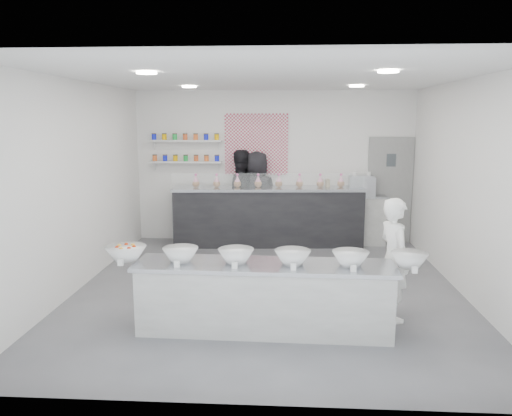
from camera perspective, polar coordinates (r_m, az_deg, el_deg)
The scene contains 26 objects.
floor at distance 7.37m, azimuth 1.36°, elevation -9.24°, with size 6.00×6.00×0.00m, color #515156.
ceiling at distance 6.98m, azimuth 1.47°, elevation 14.69°, with size 6.00×6.00×0.00m, color white.
back_wall at distance 10.00m, azimuth 2.04°, elevation 4.71°, with size 5.50×5.50×0.00m, color white.
left_wall at distance 7.63m, azimuth -19.72°, elevation 2.42°, with size 6.00×6.00×0.00m, color white.
right_wall at distance 7.45m, azimuth 23.08°, elevation 2.02°, with size 6.00×6.00×0.00m, color white.
back_door at distance 10.23m, azimuth 15.02°, elevation 1.96°, with size 0.88×0.04×2.10m, color gray.
pattern_panel at distance 9.96m, azimuth 0.02°, elevation 7.29°, with size 1.25×0.03×1.20m, color #AE2846.
jar_shelf_lower at distance 10.09m, azimuth -8.00°, elevation 5.24°, with size 1.45×0.22×0.04m, color silver.
jar_shelf_upper at distance 10.06m, azimuth -8.06°, elevation 7.62°, with size 1.45×0.22×0.04m, color silver.
preserve_jars at distance 10.05m, azimuth -8.06°, elevation 6.82°, with size 1.45×0.10×0.56m, color orange, non-canonical shape.
downlight_0 at distance 6.20m, azimuth -12.39°, elevation 14.84°, with size 0.24×0.24×0.02m, color white.
downlight_1 at distance 6.08m, azimuth 14.87°, elevation 14.83°, with size 0.24×0.24×0.02m, color white.
downlight_2 at distance 8.72m, azimuth -7.64°, elevation 13.57°, with size 0.24×0.24×0.02m, color white.
downlight_3 at distance 8.64m, azimuth 11.44°, elevation 13.49°, with size 0.24×0.24×0.02m, color white.
prep_counter at distance 5.88m, azimuth 0.93°, elevation -10.18°, with size 2.98×0.68×0.81m, color #A4A59F.
back_bar at distance 9.74m, azimuth 1.41°, elevation -0.95°, with size 3.69×0.68×1.14m, color black.
sneeze_guard at distance 9.30m, azimuth 1.50°, elevation 3.06°, with size 3.64×0.02×0.31m, color white.
espresso_ledge at distance 10.01m, azimuth 10.88°, elevation -1.33°, with size 1.31×0.42×0.97m, color #A4A59F.
espresso_machine at distance 9.93m, azimuth 11.98°, elevation 2.47°, with size 0.49×0.34×0.38m, color #93969E.
cup_stacks at distance 9.85m, azimuth 7.82°, elevation 2.36°, with size 0.24×0.24×0.32m, color #968F5E, non-canonical shape.
prep_bowls at distance 5.73m, azimuth 0.95°, elevation -5.57°, with size 3.66×0.51×0.17m, color white, non-canonical shape.
label_cards at distance 5.24m, azimuth 0.83°, elevation -7.65°, with size 3.31×0.04×0.07m, color white, non-canonical shape.
cookie_bags at distance 9.63m, azimuth 1.43°, elevation 3.15°, with size 2.94×0.14×0.26m, color #FF9CC7, non-canonical shape.
woman_prep at distance 6.34m, azimuth 15.49°, elevation -5.67°, with size 0.55×0.36×1.52m, color white.
staff_left at distance 9.96m, azimuth -1.87°, elevation 1.35°, with size 0.90×0.70×1.85m, color black.
staff_right at distance 9.94m, azimuth 0.06°, elevation 1.27°, with size 0.89×0.58×1.82m, color black.
Camera 1 is at (0.25, -6.95, 2.45)m, focal length 35.00 mm.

